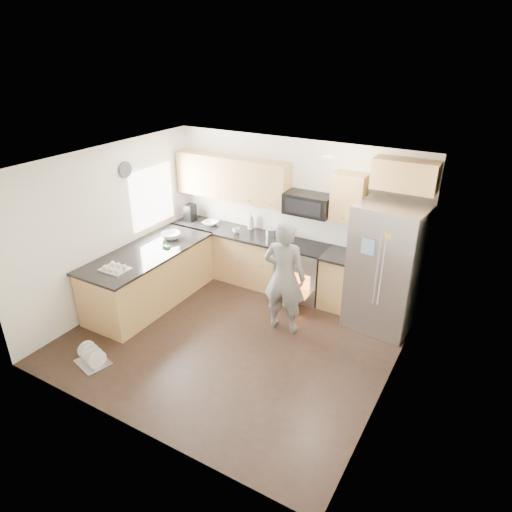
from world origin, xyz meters
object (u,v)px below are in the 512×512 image
Objects in this scene: refrigerator at (385,269)px; dish_rack at (93,359)px; stove_range at (303,260)px; person at (284,277)px.

dish_rack is (-3.09, -2.88, -0.90)m from refrigerator.
person is at bearing -80.38° from stove_range.
person is 2.89m from dish_rack.
refrigerator reaches higher than person.
stove_range is 3.59m from dish_rack.
refrigerator is 3.65× the size of dish_rack.
refrigerator is at bearing 42.93° from dish_rack.
stove_range is 0.92× the size of refrigerator.
person is (-1.24, -0.80, -0.10)m from refrigerator.
stove_range is 1.08m from person.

